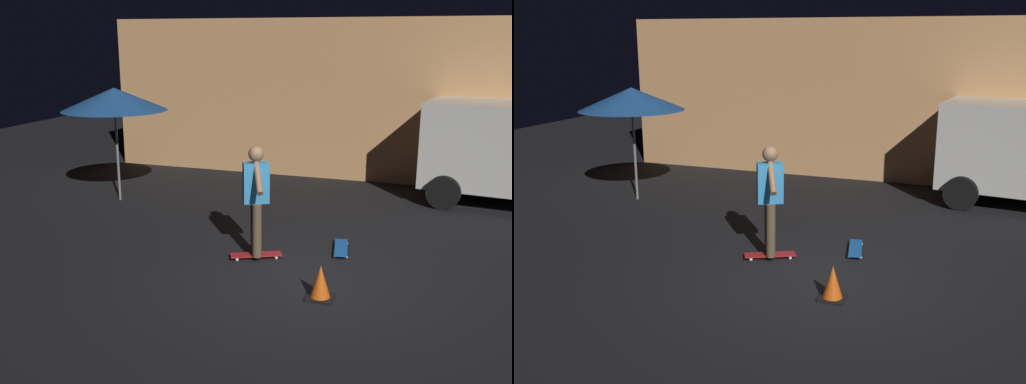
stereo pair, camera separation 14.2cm
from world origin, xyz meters
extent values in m
plane|color=black|center=(0.00, 0.00, 0.00)|extent=(28.00, 28.00, 0.00)
cube|color=tan|center=(-1.25, 7.88, 1.85)|extent=(10.60, 3.74, 3.69)
cylinder|color=black|center=(1.91, 6.22, 0.33)|extent=(0.68, 0.30, 0.66)
cylinder|color=black|center=(1.65, 4.26, 0.33)|extent=(0.68, 0.30, 0.66)
cylinder|color=slate|center=(-4.68, 2.74, 1.10)|extent=(0.05, 0.05, 2.20)
cone|color=#1E4C8C|center=(-4.68, 2.74, 2.08)|extent=(2.10, 2.10, 0.45)
cube|color=#AD1E23|center=(-0.93, 0.53, 0.06)|extent=(0.79, 0.53, 0.02)
sphere|color=silver|center=(-0.70, 0.74, 0.03)|extent=(0.05, 0.05, 0.05)
sphere|color=silver|center=(-0.62, 0.59, 0.03)|extent=(0.05, 0.05, 0.05)
sphere|color=silver|center=(-1.24, 0.47, 0.03)|extent=(0.05, 0.05, 0.05)
sphere|color=silver|center=(-1.16, 0.32, 0.03)|extent=(0.05, 0.05, 0.05)
cube|color=#1959B2|center=(0.24, 1.26, 0.06)|extent=(0.34, 0.80, 0.02)
sphere|color=silver|center=(0.37, 0.98, 0.03)|extent=(0.05, 0.05, 0.05)
sphere|color=silver|center=(0.21, 0.95, 0.03)|extent=(0.05, 0.05, 0.05)
sphere|color=silver|center=(0.27, 1.57, 0.03)|extent=(0.05, 0.05, 0.05)
sphere|color=silver|center=(0.10, 1.54, 0.03)|extent=(0.05, 0.05, 0.05)
cylinder|color=brown|center=(-0.98, 0.63, 0.48)|extent=(0.14, 0.14, 0.82)
cylinder|color=brown|center=(-0.88, 0.43, 0.48)|extent=(0.14, 0.14, 0.82)
cube|color=#338CCC|center=(-0.93, 0.53, 1.19)|extent=(0.44, 0.37, 0.60)
sphere|color=#936B4C|center=(-0.93, 0.53, 1.62)|extent=(0.23, 0.23, 0.23)
cylinder|color=#936B4C|center=(-1.03, 0.73, 1.34)|extent=(0.32, 0.53, 0.46)
cylinder|color=#936B4C|center=(-0.83, 0.33, 1.34)|extent=(0.32, 0.53, 0.46)
cube|color=black|center=(0.32, -0.54, 0.01)|extent=(0.34, 0.34, 0.03)
cone|color=#EA5914|center=(0.32, -0.54, 0.23)|extent=(0.28, 0.28, 0.46)
camera|label=1|loc=(1.84, -7.44, 3.30)|focal=41.34mm
camera|label=2|loc=(1.98, -7.39, 3.30)|focal=41.34mm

